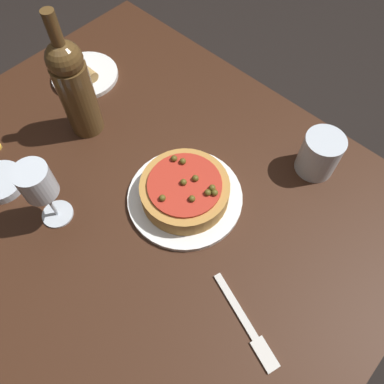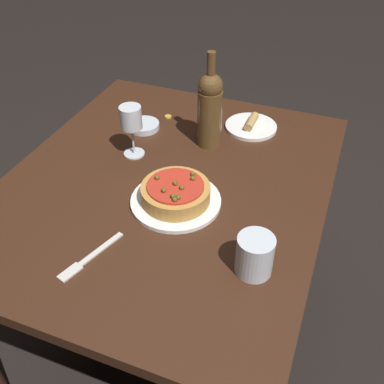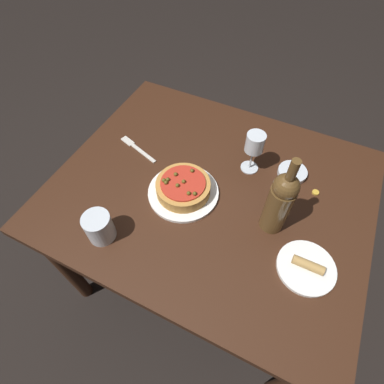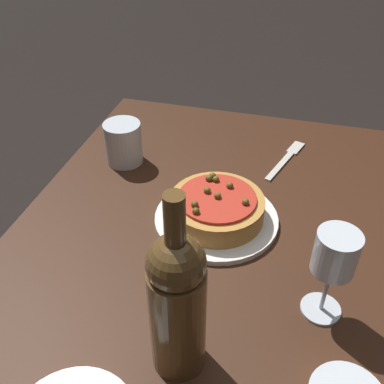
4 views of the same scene
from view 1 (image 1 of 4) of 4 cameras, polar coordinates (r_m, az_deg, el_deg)
name	(u,v)px [view 1 (image 1 of 4)]	position (r m, az deg, el deg)	size (l,w,h in m)	color
ground_plane	(161,288)	(1.49, -4.67, -14.34)	(14.00, 14.00, 0.00)	black
dining_table	(144,215)	(0.91, -7.40, -3.53)	(1.11, 0.92, 0.71)	#381E11
dinner_plate	(185,197)	(0.81, -1.07, -0.79)	(0.25, 0.25, 0.01)	white
pizza	(185,190)	(0.79, -1.09, 0.32)	(0.19, 0.19, 0.06)	#BC843D
wine_glass	(38,185)	(0.75, -22.46, 1.06)	(0.07, 0.07, 0.17)	silver
wine_bottle	(74,87)	(0.88, -17.49, 15.04)	(0.08, 0.08, 0.31)	brown
water_cup	(320,154)	(0.87, 18.86, 5.46)	(0.09, 0.09, 0.10)	silver
side_bowl	(0,182)	(0.93, -27.16, 1.35)	(0.11, 0.11, 0.02)	silver
fork	(248,326)	(0.73, 8.53, -19.59)	(0.19, 0.08, 0.00)	beige
side_plate	(85,74)	(1.09, -16.02, 16.85)	(0.18, 0.18, 0.04)	white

